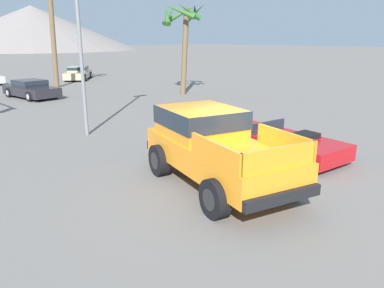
{
  "coord_description": "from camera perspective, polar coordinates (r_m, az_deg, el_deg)",
  "views": [
    {
      "loc": [
        -7.26,
        -6.01,
        3.76
      ],
      "look_at": [
        -0.4,
        1.13,
        0.94
      ],
      "focal_mm": 35.0,
      "sensor_mm": 36.0,
      "label": 1
    }
  ],
  "objects": [
    {
      "name": "parked_car_tan",
      "position": [
        36.78,
        -16.96,
        10.33
      ],
      "size": [
        4.24,
        4.68,
        1.2
      ],
      "rotation": [
        0.0,
        0.0,
        2.47
      ],
      "color": "tan",
      "rests_on": "ground_plane"
    },
    {
      "name": "parked_car_dark",
      "position": [
        26.51,
        -23.32,
        7.75
      ],
      "size": [
        2.29,
        4.48,
        1.14
      ],
      "rotation": [
        0.0,
        0.0,
        3.25
      ],
      "color": "#232328",
      "rests_on": "ground_plane"
    },
    {
      "name": "red_convertible_car",
      "position": [
        12.77,
        13.19,
        0.32
      ],
      "size": [
        2.33,
        4.63,
        1.04
      ],
      "rotation": [
        0.0,
        0.0,
        -0.13
      ],
      "color": "#B21419",
      "rests_on": "ground_plane"
    },
    {
      "name": "orange_pickup_truck",
      "position": [
        9.85,
        3.11,
        0.19
      ],
      "size": [
        3.31,
        5.38,
        1.92
      ],
      "rotation": [
        0.0,
        0.0,
        -0.27
      ],
      "color": "orange",
      "rests_on": "ground_plane"
    },
    {
      "name": "palm_tree_short",
      "position": [
        25.69,
        -1.43,
        17.77
      ],
      "size": [
        3.16,
        3.13,
        6.03
      ],
      "color": "brown",
      "rests_on": "ground_plane"
    },
    {
      "name": "palm_tree_leaning",
      "position": [
        31.45,
        -20.9,
        19.19
      ],
      "size": [
        2.71,
        2.62,
        8.18
      ],
      "color": "brown",
      "rests_on": "ground_plane"
    },
    {
      "name": "ground_plane",
      "position": [
        10.14,
        6.13,
        -5.94
      ],
      "size": [
        320.0,
        320.0,
        0.0
      ],
      "primitive_type": "plane",
      "color": "slate"
    },
    {
      "name": "street_lamp_post",
      "position": [
        15.17,
        -17.06,
        18.97
      ],
      "size": [
        0.9,
        0.24,
        7.93
      ],
      "color": "slate",
      "rests_on": "ground_plane"
    }
  ]
}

